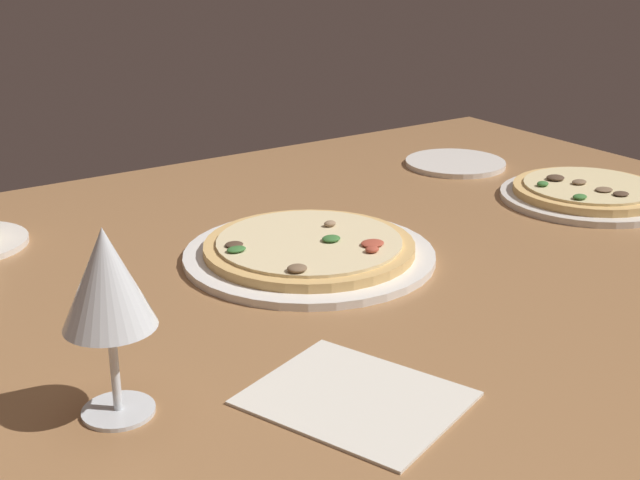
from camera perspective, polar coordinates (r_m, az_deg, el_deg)
dining_table at (r=109.41cm, az=0.71°, el=-2.67°), size 150.00×110.00×4.00cm
pizza_main at (r=110.38cm, az=-0.70°, el=-0.69°), size 32.15×32.15×3.39cm
pizza_side at (r=139.81cm, az=17.29°, el=2.95°), size 26.79×26.79×3.38cm
wine_glass_far at (r=74.18cm, az=-13.84°, el=-2.83°), size 8.04×8.04×17.34cm
side_plate at (r=154.99cm, az=8.89°, el=5.01°), size 17.51×17.51×0.90cm
paper_menu at (r=79.61cm, az=2.36°, el=-10.35°), size 20.38×22.26×0.30cm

